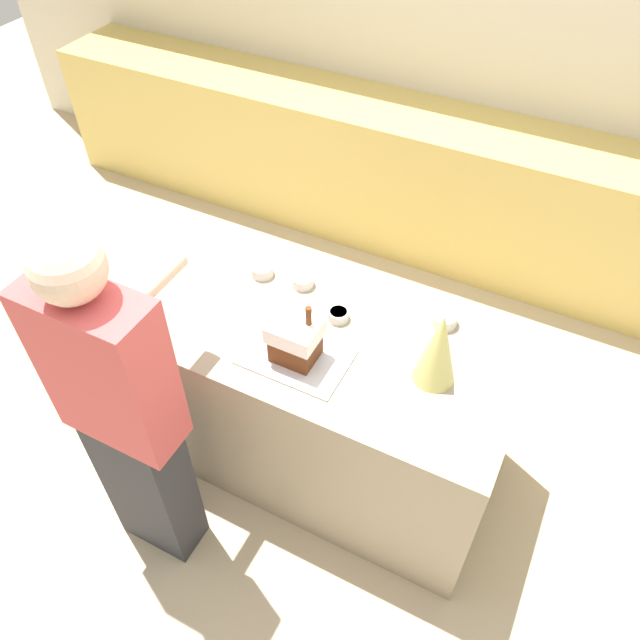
% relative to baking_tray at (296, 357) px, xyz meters
% --- Properties ---
extents(ground_plane, '(12.00, 12.00, 0.00)m').
position_rel_baking_tray_xyz_m(ground_plane, '(0.03, 0.18, -0.92)').
color(ground_plane, '#C6B28E').
extents(wall_back, '(8.00, 0.05, 2.60)m').
position_rel_baking_tray_xyz_m(wall_back, '(0.03, 2.40, 0.38)').
color(wall_back, beige).
rests_on(wall_back, ground_plane).
extents(back_cabinet_block, '(6.00, 0.60, 0.95)m').
position_rel_baking_tray_xyz_m(back_cabinet_block, '(0.03, 2.08, -0.45)').
color(back_cabinet_block, '#DBBC60').
rests_on(back_cabinet_block, ground_plane).
extents(kitchen_island, '(1.68, 0.86, 0.92)m').
position_rel_baking_tray_xyz_m(kitchen_island, '(0.03, 0.18, -0.46)').
color(kitchen_island, gray).
rests_on(kitchen_island, ground_plane).
extents(baking_tray, '(0.43, 0.29, 0.01)m').
position_rel_baking_tray_xyz_m(baking_tray, '(0.00, 0.00, 0.00)').
color(baking_tray, silver).
rests_on(baking_tray, kitchen_island).
extents(gingerbread_house, '(0.19, 0.16, 0.27)m').
position_rel_baking_tray_xyz_m(gingerbread_house, '(0.00, 0.00, 0.10)').
color(gingerbread_house, '#5B2D14').
rests_on(gingerbread_house, baking_tray).
extents(decorative_tree, '(0.17, 0.17, 0.34)m').
position_rel_baking_tray_xyz_m(decorative_tree, '(0.53, 0.16, 0.17)').
color(decorative_tree, '#DBD675').
rests_on(decorative_tree, kitchen_island).
extents(candy_bowl_behind_tray, '(0.10, 0.10, 0.05)m').
position_rel_baking_tray_xyz_m(candy_bowl_behind_tray, '(-0.38, 0.37, 0.02)').
color(candy_bowl_behind_tray, white).
rests_on(candy_bowl_behind_tray, kitchen_island).
extents(candy_bowl_front_corner, '(0.11, 0.11, 0.05)m').
position_rel_baking_tray_xyz_m(candy_bowl_front_corner, '(0.47, 0.45, 0.03)').
color(candy_bowl_front_corner, white).
rests_on(candy_bowl_front_corner, kitchen_island).
extents(candy_bowl_beside_tree, '(0.10, 0.10, 0.05)m').
position_rel_baking_tray_xyz_m(candy_bowl_beside_tree, '(-0.18, 0.40, 0.02)').
color(candy_bowl_beside_tree, white).
rests_on(candy_bowl_beside_tree, kitchen_island).
extents(candy_bowl_far_left, '(0.09, 0.09, 0.04)m').
position_rel_baking_tray_xyz_m(candy_bowl_far_left, '(0.06, 0.28, 0.02)').
color(candy_bowl_far_left, white).
rests_on(candy_bowl_far_left, kitchen_island).
extents(person, '(0.46, 0.58, 1.76)m').
position_rel_baking_tray_xyz_m(person, '(-0.44, -0.54, -0.01)').
color(person, '#333338').
rests_on(person, ground_plane).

